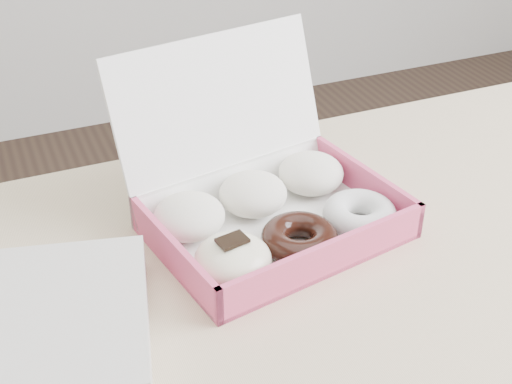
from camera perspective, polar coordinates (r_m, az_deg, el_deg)
name	(u,v)px	position (r m, az deg, el deg)	size (l,w,h in m)	color
table	(394,335)	(0.88, 11.02, -11.15)	(1.20, 0.80, 0.75)	tan
donut_box	(265,204)	(0.88, 0.76, -0.98)	(0.34, 0.32, 0.21)	white
newspapers	(8,332)	(0.77, -19.24, -10.51)	(0.28, 0.22, 0.04)	silver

